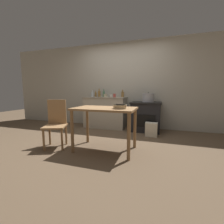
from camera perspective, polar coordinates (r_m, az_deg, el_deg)
name	(u,v)px	position (r m, az deg, el deg)	size (l,w,h in m)	color
ground_plane	(106,142)	(3.32, -2.34, -11.31)	(14.00, 14.00, 0.00)	brown
wall_back	(124,85)	(4.66, 4.49, 10.09)	(8.00, 0.07, 2.55)	#B2AD9E
counter_cabinet	(105,112)	(4.55, -2.57, -0.07)	(1.26, 0.58, 0.93)	#B2A893
stove	(146,116)	(4.25, 12.78, -1.64)	(0.80, 0.66, 0.80)	black
work_table	(105,114)	(2.73, -2.77, -0.92)	(1.11, 0.68, 0.80)	#997047
chair	(56,122)	(3.16, -20.55, -3.69)	(0.52, 0.52, 0.93)	#997047
flour_sack	(151,130)	(3.80, 14.72, -6.47)	(0.28, 0.20, 0.34)	beige
stock_pot	(148,98)	(4.20, 13.60, 5.37)	(0.33, 0.33, 0.26)	#A8A8AD
mixing_bowl_large	(120,106)	(2.54, 2.96, 2.14)	(0.24, 0.24, 0.07)	tan
bottle_far_left	(92,94)	(4.82, -7.50, 6.76)	(0.08, 0.08, 0.21)	silver
bottle_left	(96,94)	(4.73, -6.24, 6.66)	(0.06, 0.06, 0.18)	olive
bottle_mid_left	(123,94)	(4.53, 4.09, 6.79)	(0.08, 0.08, 0.21)	olive
bottle_center_left	(99,94)	(4.61, -4.89, 6.96)	(0.08, 0.08, 0.25)	olive
bottle_center	(104,94)	(4.63, -3.13, 6.90)	(0.06, 0.06, 0.23)	#517F5B
cup_center_right	(105,96)	(4.33, -2.57, 6.26)	(0.09, 0.09, 0.09)	beige
cup_mid_right	(114,96)	(4.20, 0.96, 6.29)	(0.08, 0.08, 0.10)	#B74C42
cup_right	(111,96)	(4.38, -0.36, 6.21)	(0.07, 0.07, 0.08)	silver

